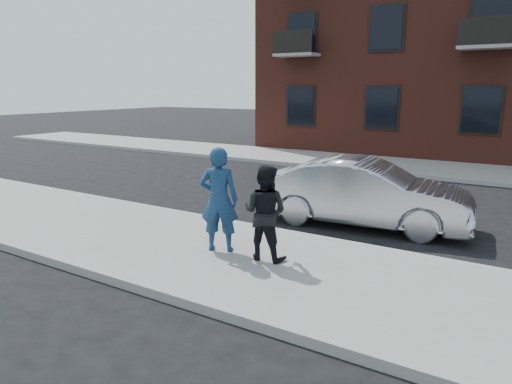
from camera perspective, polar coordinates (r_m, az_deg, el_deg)
The scene contains 8 objects.
ground at distance 7.43m, azimuth 13.59°, elevation -11.60°, with size 100.00×100.00×0.00m, color black.
near_sidewalk at distance 7.18m, azimuth 12.98°, elevation -11.80°, with size 50.00×3.50×0.15m, color gray.
near_curb at distance 8.79m, azimuth 16.79°, elevation -7.35°, with size 50.00×0.10×0.15m, color #999691.
far_sidewalk at distance 18.09m, azimuth 24.79°, elevation 2.30°, with size 50.00×3.50×0.15m, color gray.
far_curb at distance 16.33m, azimuth 24.00°, elevation 1.35°, with size 50.00×0.10×0.15m, color #999691.
silver_sedan at distance 10.42m, azimuth 13.45°, elevation -0.13°, with size 1.58×4.53×1.49m, color #B7BABF.
man_hoodie at distance 8.12m, azimuth -4.64°, elevation -0.95°, with size 0.81×0.69×1.89m.
man_peacoat at distance 7.74m, azimuth 1.13°, elevation -2.58°, with size 0.84×0.68×1.64m.
Camera 1 is at (1.96, -6.49, 3.04)m, focal length 32.00 mm.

